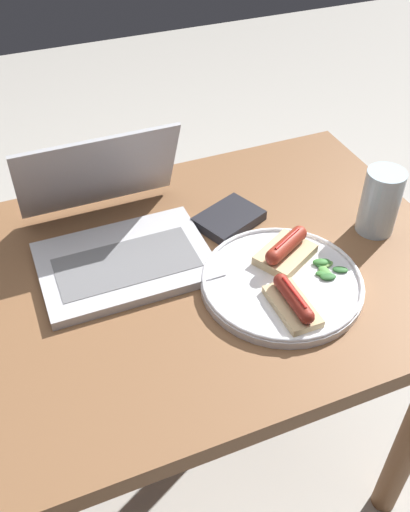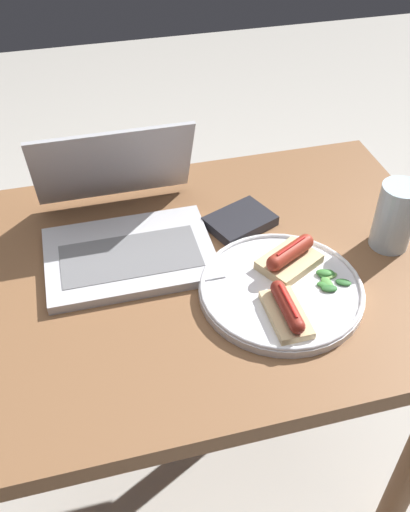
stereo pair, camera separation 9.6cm
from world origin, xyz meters
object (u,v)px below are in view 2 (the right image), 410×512
at_px(drinking_glass, 395,216).
at_px(external_drive, 240,221).
at_px(plate, 281,289).
at_px(laptop, 125,228).

distance_m(drinking_glass, external_drive, 0.29).
relative_size(plate, external_drive, 1.90).
bearing_deg(laptop, external_drive, 0.34).
bearing_deg(external_drive, drinking_glass, -48.39).
xyz_separation_m(plate, external_drive, (-0.01, 0.20, -0.00)).
distance_m(plate, drinking_glass, 0.26).
relative_size(laptop, drinking_glass, 2.32).
xyz_separation_m(laptop, plate, (0.24, -0.20, -0.03)).
height_order(plate, external_drive, same).
distance_m(laptop, external_drive, 0.23).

